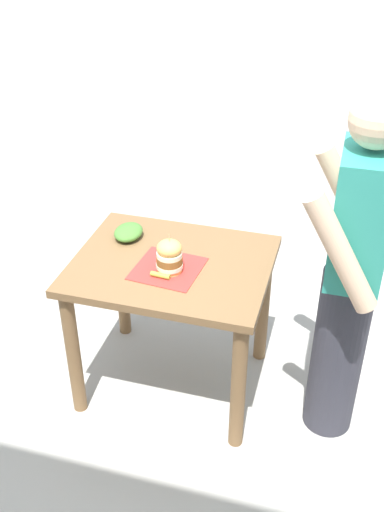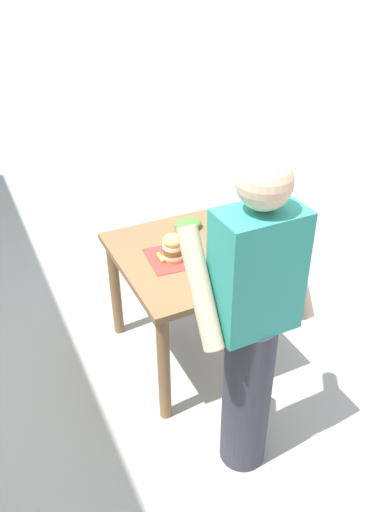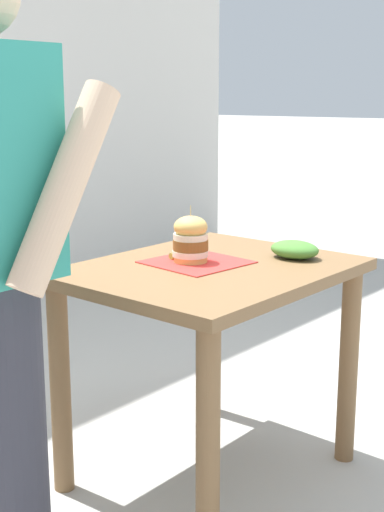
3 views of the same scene
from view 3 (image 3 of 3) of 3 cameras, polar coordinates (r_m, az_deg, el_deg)
name	(u,v)px [view 3 (image 3 of 3)]	position (r m, az deg, el deg)	size (l,w,h in m)	color
ground_plane	(210,472)	(2.71, 1.43, -16.91)	(80.00, 80.00, 0.00)	#ADAAA3
patio_table	(211,308)	(2.46, 1.51, -4.14)	(0.76, 0.94, 0.78)	brown
serving_paper	(197,262)	(2.47, 0.42, -0.48)	(0.30, 0.30, 0.00)	red
sandwich	(191,239)	(2.45, -0.11, 1.37)	(0.13, 0.13, 0.20)	#E5B25B
pickle_spear	(180,254)	(2.52, -0.93, 0.13)	(0.02, 0.02, 0.09)	#8EA83D
side_salad	(295,249)	(2.55, 8.21, 0.52)	(0.18, 0.14, 0.06)	#477F33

